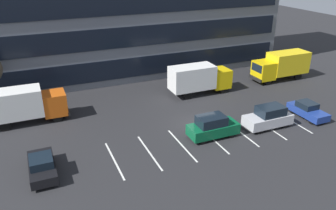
{
  "coord_description": "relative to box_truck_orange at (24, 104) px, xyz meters",
  "views": [
    {
      "loc": [
        -13.2,
        -24.19,
        14.12
      ],
      "look_at": [
        -1.92,
        2.08,
        1.4
      ],
      "focal_mm": 36.3,
      "sensor_mm": 36.0,
      "label": 1
    }
  ],
  "objects": [
    {
      "name": "box_truck_orange",
      "position": [
        0.0,
        0.0,
        0.0
      ],
      "size": [
        7.03,
        2.33,
        3.26
      ],
      "color": "#D85914",
      "rests_on": "ground_plane"
    },
    {
      "name": "ground_plane",
      "position": [
        14.06,
        -6.46,
        -1.84
      ],
      "size": [
        120.0,
        120.0,
        0.0
      ],
      "primitive_type": "plane",
      "color": "#262628"
    },
    {
      "name": "suv_silver",
      "position": [
        19.67,
        -9.38,
        -0.89
      ],
      "size": [
        4.32,
        1.83,
        1.95
      ],
      "color": "silver",
      "rests_on": "ground_plane"
    },
    {
      "name": "sedan_black",
      "position": [
        0.62,
        -9.04,
        -1.14
      ],
      "size": [
        1.73,
        4.14,
        1.48
      ],
      "color": "black",
      "rests_on": "ground_plane"
    },
    {
      "name": "suv_forest",
      "position": [
        14.22,
        -9.0,
        -0.9
      ],
      "size": [
        4.27,
        1.81,
        1.93
      ],
      "color": "#0C5933",
      "rests_on": "ground_plane"
    },
    {
      "name": "box_truck_yellow",
      "position": [
        17.75,
        0.05,
        -0.01
      ],
      "size": [
        6.99,
        2.31,
        3.24
      ],
      "color": "yellow",
      "rests_on": "ground_plane"
    },
    {
      "name": "lot_markings",
      "position": [
        14.06,
        -9.27,
        -1.83
      ],
      "size": [
        16.94,
        5.4,
        0.01
      ],
      "color": "silver",
      "rests_on": "ground_plane"
    },
    {
      "name": "sedan_navy",
      "position": [
        24.43,
        -9.17,
        -1.17
      ],
      "size": [
        1.66,
        3.96,
        1.42
      ],
      "color": "navy",
      "rests_on": "ground_plane"
    },
    {
      "name": "box_truck_yellow_all",
      "position": [
        29.12,
        0.23,
        0.04
      ],
      "size": [
        7.17,
        2.37,
        3.32
      ],
      "color": "yellow",
      "rests_on": "ground_plane"
    }
  ]
}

